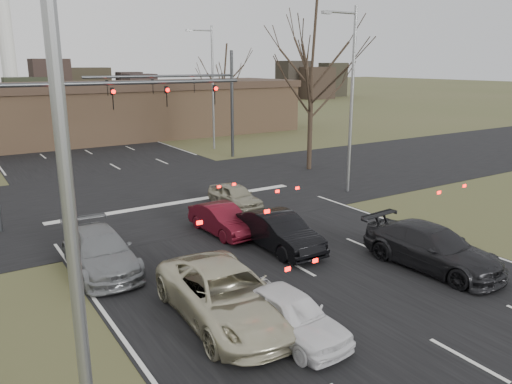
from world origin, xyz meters
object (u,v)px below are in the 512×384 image
streetlight_left (82,189)px  car_white_sedan (290,314)px  mast_arm_far (198,92)px  mast_arm_near (67,110)px  car_grey_ahead (100,251)px  streetlight_right_near (350,92)px  car_charcoal_sedan (432,248)px  car_red_ahead (222,220)px  building (88,111)px  car_silver_ahead (235,196)px  car_black_hatch (279,232)px  car_silver_suv (227,295)px  streetlight_right_far (211,82)px

streetlight_left → car_white_sedan: streetlight_left is taller
car_white_sedan → mast_arm_far: bearing=65.4°
streetlight_left → car_white_sedan: 8.33m
mast_arm_near → car_grey_ahead: 7.89m
streetlight_right_near → car_charcoal_sedan: 11.87m
car_white_sedan → car_red_ahead: size_ratio=0.99×
mast_arm_near → streetlight_right_near: streetlight_right_near is taller
streetlight_left → car_white_sedan: bearing=29.7°
car_red_ahead → building: bearing=83.0°
car_red_ahead → car_silver_ahead: size_ratio=1.06×
car_black_hatch → car_silver_ahead: (1.45, 5.90, -0.10)m
mast_arm_far → car_red_ahead: (-6.68, -15.45, -4.39)m
building → car_black_hatch: bearing=-92.6°
mast_arm_far → car_red_ahead: size_ratio=2.92×
car_red_ahead → car_silver_suv: bearing=-120.4°
building → car_white_sedan: (-5.00, -38.68, -2.02)m
streetlight_left → car_red_ahead: 15.07m
car_grey_ahead → streetlight_left: bearing=-103.5°
streetlight_right_near → streetlight_right_far: (0.50, 17.00, 0.00)m
streetlight_right_near → car_charcoal_sedan: size_ratio=1.93×
building → car_silver_ahead: building is taller
mast_arm_near → car_white_sedan: mast_arm_near is taller
mast_arm_far → car_silver_ahead: mast_arm_far is taller
mast_arm_far → car_charcoal_sedan: 23.20m
car_grey_ahead → mast_arm_far: bearing=55.2°
car_silver_suv → car_red_ahead: (3.50, 6.57, -0.15)m
streetlight_right_near → mast_arm_far: bearing=101.5°
mast_arm_near → car_black_hatch: bearing=-55.3°
car_grey_ahead → car_silver_ahead: 8.97m
mast_arm_near → car_charcoal_sedan: mast_arm_near is taller
car_silver_suv → car_black_hatch: bearing=43.2°
streetlight_right_far → car_grey_ahead: bearing=-126.7°
streetlight_left → car_silver_ahead: streetlight_left is taller
mast_arm_near → streetlight_right_near: (14.05, -3.00, 0.51)m
streetlight_right_near → car_black_hatch: 10.99m
car_black_hatch → car_white_sedan: bearing=-122.2°
streetlight_left → car_black_hatch: size_ratio=2.30×
building → mast_arm_near: mast_arm_near is taller
car_charcoal_sedan → streetlight_left: bearing=-165.9°
car_black_hatch → car_red_ahead: car_black_hatch is taller
building → streetlight_right_far: size_ratio=4.24×
streetlight_right_near → car_silver_suv: 16.40m
car_white_sedan → streetlight_right_far: bearing=62.6°
building → car_red_ahead: size_ratio=11.13×
car_silver_ahead → car_charcoal_sedan: bearing=-80.5°
building → car_silver_suv: (-6.00, -37.02, -1.89)m
streetlight_right_far → car_grey_ahead: (-15.31, -20.52, -4.88)m
car_charcoal_sedan → car_red_ahead: 8.54m
streetlight_right_far → car_red_ahead: bearing=-116.8°
streetlight_right_far → car_white_sedan: streetlight_right_far is taller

